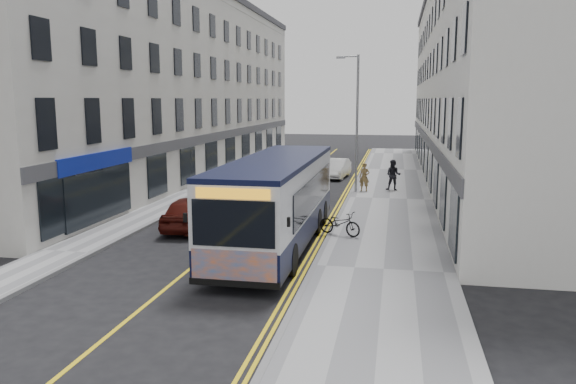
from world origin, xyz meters
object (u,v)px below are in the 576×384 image
at_px(streetlamp, 356,119).
at_px(pedestrian_far, 393,175).
at_px(bicycle, 340,223).
at_px(car_white, 336,169).
at_px(pedestrian_near, 364,177).
at_px(city_bus, 277,199).
at_px(car_maroon, 191,212).

xyz_separation_m(streetlamp, pedestrian_far, (2.24, 0.83, -3.35)).
xyz_separation_m(bicycle, car_white, (-1.98, 17.29, 0.07)).
distance_m(pedestrian_near, car_white, 6.59).
bearing_deg(pedestrian_far, bicycle, -90.17).
xyz_separation_m(pedestrian_far, car_white, (-3.99, 5.51, -0.36)).
relative_size(city_bus, car_white, 2.83).
distance_m(bicycle, car_white, 17.40).
bearing_deg(pedestrian_far, streetlamp, -150.10).
xyz_separation_m(pedestrian_near, pedestrian_far, (1.68, 0.65, 0.07)).
relative_size(bicycle, pedestrian_near, 1.10).
bearing_deg(city_bus, pedestrian_near, 78.91).
xyz_separation_m(streetlamp, car_maroon, (-6.17, -10.55, -3.66)).
xyz_separation_m(city_bus, bicycle, (2.19, 1.72, -1.23)).
bearing_deg(streetlamp, city_bus, -98.78).
relative_size(bicycle, car_white, 0.45).
xyz_separation_m(pedestrian_near, car_white, (-2.32, 6.16, -0.29)).
height_order(pedestrian_far, car_white, pedestrian_far).
height_order(city_bus, pedestrian_far, city_bus).
bearing_deg(city_bus, pedestrian_far, 72.73).
bearing_deg(streetlamp, pedestrian_near, 17.98).
bearing_deg(pedestrian_far, city_bus, -97.75).
distance_m(city_bus, car_white, 19.05).
bearing_deg(car_maroon, car_white, -108.32).
bearing_deg(pedestrian_near, bicycle, -83.31).
distance_m(pedestrian_near, pedestrian_far, 1.80).
xyz_separation_m(streetlamp, pedestrian_near, (0.56, 0.18, -3.42)).
xyz_separation_m(car_white, car_maroon, (-4.42, -16.90, 0.05)).
xyz_separation_m(streetlamp, city_bus, (-1.96, -12.67, -2.55)).
height_order(streetlamp, bicycle, streetlamp).
height_order(streetlamp, city_bus, streetlamp).
height_order(city_bus, bicycle, city_bus).
height_order(pedestrian_near, car_white, pedestrian_near).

